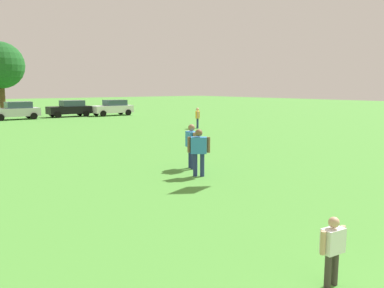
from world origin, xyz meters
The scene contains 8 objects.
child_kite_flyer centered at (-0.01, 3.75, 0.66)m, with size 0.53×0.24×1.12m.
adult_bystander centered at (3.02, 11.01, 0.98)m, with size 0.63×0.58×1.65m.
bystander_near_trees centered at (12.78, 23.71, 0.91)m, with size 0.51×0.63×1.54m.
bystander_midfield centered at (3.60, 12.21, 1.00)m, with size 0.46×0.77×1.69m.
parked_car_silver_2 centered at (3.89, 40.41, 0.86)m, with size 4.30×2.02×1.68m.
parked_car_black_3 centered at (9.25, 40.83, 0.86)m, with size 4.30×2.02×1.68m.
parked_car_white_4 centered at (13.61, 39.78, 0.86)m, with size 4.30×2.02×1.68m.
tree_far_right centered at (4.42, 48.54, 5.42)m, with size 5.15×5.15×8.03m.
Camera 1 is at (-5.22, 0.43, 3.08)m, focal length 36.91 mm.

